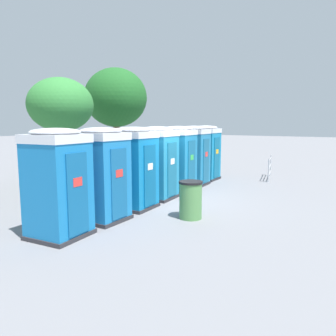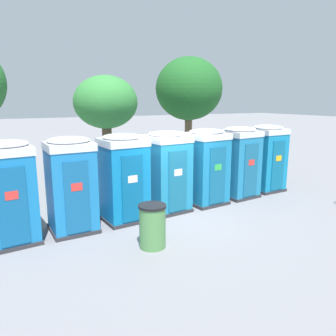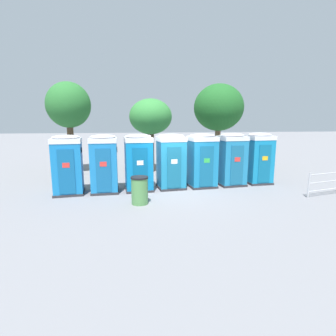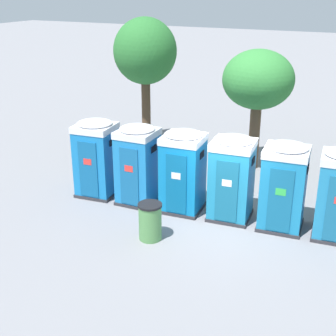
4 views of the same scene
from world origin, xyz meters
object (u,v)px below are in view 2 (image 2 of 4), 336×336
portapotty_2 (124,177)px  portapotty_4 (206,166)px  portapotty_5 (239,162)px  portapotty_0 (8,192)px  street_tree_1 (189,89)px  trash_can (152,226)px  portapotty_6 (266,158)px  street_tree_0 (106,104)px  portapotty_1 (71,184)px  portapotty_3 (167,171)px

portapotty_2 → portapotty_4: (3.01, 0.22, -0.00)m
portapotty_2 → portapotty_5: same height
portapotty_0 → portapotty_2: size_ratio=1.00×
street_tree_1 → trash_can: 10.20m
portapotty_6 → trash_can: bearing=-157.0°
portapotty_6 → street_tree_1: bearing=94.2°
portapotty_2 → portapotty_6: (6.00, 0.53, 0.00)m
portapotty_6 → street_tree_0: street_tree_0 is taller
portapotty_5 → portapotty_6: (1.50, 0.18, 0.00)m
portapotty_2 → portapotty_5: (4.51, 0.35, -0.00)m
street_tree_1 → trash_can: bearing=-126.1°
portapotty_0 → portapotty_2: 3.01m
portapotty_5 → trash_can: portapotty_5 is taller
portapotty_0 → street_tree_1: size_ratio=0.46×
portapotty_1 → street_tree_0: (2.42, 4.55, 2.03)m
portapotty_0 → portapotty_3: size_ratio=1.00×
portapotty_3 → street_tree_0: street_tree_0 is taller
portapotty_0 → portapotty_3: 4.52m
portapotty_6 → portapotty_4: bearing=-174.1°
portapotty_2 → portapotty_3: bearing=5.9°
portapotty_4 → trash_can: (-3.05, -2.26, -0.75)m
portapotty_3 → street_tree_1: 7.43m
portapotty_3 → portapotty_1: bearing=-174.8°
portapotty_6 → portapotty_2: bearing=-174.9°
portapotty_4 → street_tree_1: street_tree_1 is taller
portapotty_4 → portapotty_6: size_ratio=1.00×
trash_can → portapotty_4: bearing=36.6°
portapotty_6 → street_tree_1: street_tree_1 is taller
portapotty_1 → trash_can: size_ratio=2.41×
portapotty_5 → trash_can: size_ratio=2.41×
trash_can → portapotty_3: bearing=54.8°
portapotty_2 → trash_can: size_ratio=2.41×
portapotty_0 → portapotty_5: bearing=4.1°
portapotty_1 → portapotty_3: 3.01m
portapotty_5 → street_tree_1: street_tree_1 is taller
portapotty_1 → portapotty_2: (1.50, 0.12, -0.00)m
portapotty_2 → portapotty_1: bearing=-175.6°
portapotty_1 → portapotty_5: 6.03m
portapotty_0 → portapotty_1: bearing=2.7°
portapotty_3 → street_tree_1: bearing=53.5°
portapotty_3 → trash_can: bearing=-125.2°
portapotty_4 → street_tree_1: (2.61, 5.49, 2.69)m
portapotty_2 → trash_can: bearing=-91.3°
portapotty_1 → portapotty_2: size_ratio=1.00×
portapotty_2 → street_tree_0: size_ratio=0.57×
portapotty_5 → trash_can: (-4.55, -2.39, -0.75)m
portapotty_2 → portapotty_5: bearing=4.5°
portapotty_3 → portapotty_5: size_ratio=1.00×
portapotty_0 → trash_can: (2.96, -1.85, -0.75)m
portapotty_1 → portapotty_4: same height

